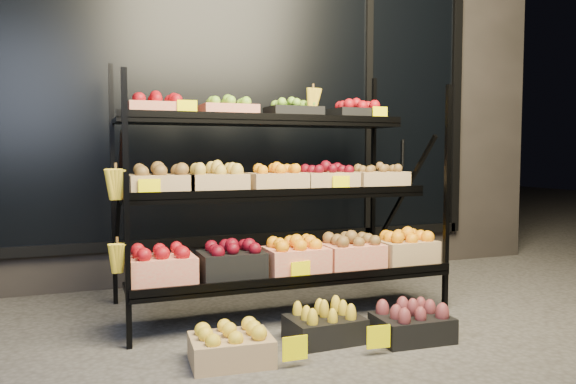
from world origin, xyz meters
name	(u,v)px	position (x,y,z in m)	size (l,w,h in m)	color
ground	(316,336)	(0.00, 0.00, 0.00)	(24.00, 24.00, 0.00)	#514F4C
building	(209,82)	(0.00, 2.59, 1.75)	(6.00, 2.08, 3.50)	#2D2826
display_rack	(278,193)	(-0.01, 0.60, 0.79)	(2.18, 1.02, 1.66)	black
tag_floor_a	(295,356)	(-0.29, -0.40, 0.06)	(0.13, 0.01, 0.12)	#FFF200
tag_floor_b	(378,344)	(0.17, -0.40, 0.06)	(0.13, 0.01, 0.12)	#FFF200
floor_crate_left	(231,345)	(-0.57, -0.22, 0.09)	(0.43, 0.33, 0.20)	tan
floor_crate_midleft	(325,324)	(0.01, -0.09, 0.10)	(0.41, 0.31, 0.20)	black
floor_crate_right	(412,323)	(0.48, -0.25, 0.10)	(0.42, 0.32, 0.20)	black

